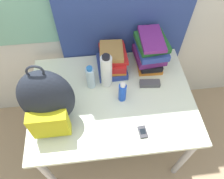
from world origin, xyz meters
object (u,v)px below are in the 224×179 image
backpack (47,101)px  sports_bottle (106,71)px  cell_phone (143,132)px  book_stack_left (112,60)px  water_bottle (91,77)px  sunglasses_case (150,83)px  sunscreen_bottle (122,92)px  book_stack_center (150,51)px

backpack → sports_bottle: bearing=34.6°
sports_bottle → cell_phone: 0.49m
backpack → book_stack_left: 0.61m
water_bottle → sunglasses_case: bearing=-6.0°
sunscreen_bottle → sunglasses_case: (0.22, 0.10, -0.06)m
water_bottle → sports_bottle: size_ratio=0.70×
backpack → book_stack_left: (0.44, 0.41, -0.13)m
sunscreen_bottle → sunglasses_case: bearing=23.5°
backpack → sunscreen_bottle: 0.50m
backpack → cell_phone: (0.57, -0.17, -0.22)m
book_stack_center → sports_bottle: bearing=-157.2°
backpack → cell_phone: 0.63m
sunglasses_case → book_stack_center: bearing=82.0°
backpack → book_stack_center: size_ratio=1.79×
water_bottle → sunglasses_case: 0.44m
sports_bottle → cell_phone: size_ratio=3.40×
sunscreen_bottle → sunglasses_case: size_ratio=1.14×
book_stack_center → water_bottle: size_ratio=1.44×
water_bottle → sports_bottle: sports_bottle is taller
sports_bottle → backpack: bearing=-145.4°
backpack → sunglasses_case: (0.69, 0.21, -0.21)m
book_stack_left → water_bottle: (-0.18, -0.16, 0.01)m
book_stack_center → sports_bottle: size_ratio=1.00×
book_stack_left → water_bottle: bearing=-138.0°
sunglasses_case → sports_bottle: bearing=170.3°
water_bottle → cell_phone: (0.31, -0.42, -0.09)m
backpack → sports_bottle: (0.38, 0.26, -0.08)m
book_stack_left → cell_phone: (0.13, -0.58, -0.08)m
sports_bottle → book_stack_left: bearing=68.2°
book_stack_center → sunglasses_case: bearing=-98.0°
book_stack_center → water_bottle: 0.49m
book_stack_left → sports_bottle: (-0.06, -0.15, 0.05)m
book_stack_left → sunscreen_bottle: bearing=-83.4°
sports_bottle → cell_phone: sports_bottle is taller
book_stack_left → book_stack_center: (0.29, -0.00, 0.06)m
water_bottle → cell_phone: 0.53m
book_stack_left → sports_bottle: 0.17m
sunscreen_bottle → book_stack_left: bearing=96.6°
book_stack_center → cell_phone: size_ratio=3.41×
backpack → sunscreen_bottle: (0.47, 0.11, -0.14)m
water_bottle → sunscreen_bottle: (0.21, -0.14, -0.01)m
backpack → water_bottle: size_ratio=2.58×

